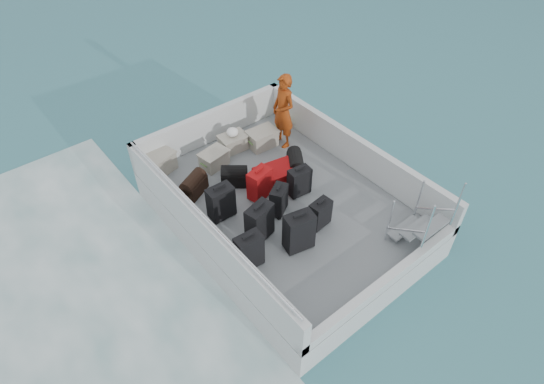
{
  "coord_description": "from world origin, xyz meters",
  "views": [
    {
      "loc": [
        -3.98,
        -4.55,
        6.49
      ],
      "look_at": [
        -0.29,
        0.01,
        1.0
      ],
      "focal_mm": 30.0,
      "sensor_mm": 36.0,
      "label": 1
    }
  ],
  "objects_px": {
    "suitcase_5": "(260,184)",
    "suitcase_1": "(260,223)",
    "suitcase_2": "(221,203)",
    "suitcase_3": "(299,232)",
    "suitcase_7": "(299,182)",
    "crate_1": "(214,160)",
    "crate_2": "(233,143)",
    "crate_0": "(158,164)",
    "suitcase_0": "(249,252)",
    "suitcase_4": "(279,200)",
    "crate_3": "(262,139)",
    "suitcase_8": "(276,175)",
    "passenger": "(283,111)",
    "suitcase_6": "(320,214)"
  },
  "relations": [
    {
      "from": "crate_2",
      "to": "crate_3",
      "type": "height_order",
      "value": "crate_3"
    },
    {
      "from": "suitcase_0",
      "to": "suitcase_8",
      "type": "distance_m",
      "value": 2.08
    },
    {
      "from": "crate_1",
      "to": "suitcase_3",
      "type": "bearing_deg",
      "value": -92.14
    },
    {
      "from": "crate_0",
      "to": "suitcase_4",
      "type": "bearing_deg",
      "value": -64.43
    },
    {
      "from": "suitcase_0",
      "to": "passenger",
      "type": "distance_m",
      "value": 3.34
    },
    {
      "from": "suitcase_1",
      "to": "crate_2",
      "type": "height_order",
      "value": "suitcase_1"
    },
    {
      "from": "suitcase_8",
      "to": "crate_0",
      "type": "distance_m",
      "value": 2.34
    },
    {
      "from": "suitcase_4",
      "to": "suitcase_7",
      "type": "height_order",
      "value": "suitcase_7"
    },
    {
      "from": "crate_1",
      "to": "crate_2",
      "type": "distance_m",
      "value": 0.64
    },
    {
      "from": "suitcase_5",
      "to": "crate_3",
      "type": "bearing_deg",
      "value": 37.54
    },
    {
      "from": "suitcase_6",
      "to": "suitcase_7",
      "type": "xyz_separation_m",
      "value": [
        0.26,
        0.83,
        0.02
      ]
    },
    {
      "from": "suitcase_7",
      "to": "suitcase_5",
      "type": "bearing_deg",
      "value": 153.69
    },
    {
      "from": "suitcase_4",
      "to": "suitcase_6",
      "type": "bearing_deg",
      "value": -94.18
    },
    {
      "from": "suitcase_2",
      "to": "passenger",
      "type": "bearing_deg",
      "value": 25.66
    },
    {
      "from": "suitcase_4",
      "to": "crate_3",
      "type": "distance_m",
      "value": 2.0
    },
    {
      "from": "suitcase_1",
      "to": "suitcase_2",
      "type": "xyz_separation_m",
      "value": [
        -0.21,
        0.82,
        -0.02
      ]
    },
    {
      "from": "suitcase_4",
      "to": "crate_3",
      "type": "height_order",
      "value": "suitcase_4"
    },
    {
      "from": "crate_3",
      "to": "suitcase_6",
      "type": "bearing_deg",
      "value": -104.91
    },
    {
      "from": "suitcase_6",
      "to": "crate_3",
      "type": "height_order",
      "value": "suitcase_6"
    },
    {
      "from": "suitcase_2",
      "to": "suitcase_7",
      "type": "bearing_deg",
      "value": -14.11
    },
    {
      "from": "suitcase_5",
      "to": "suitcase_1",
      "type": "bearing_deg",
      "value": -140.55
    },
    {
      "from": "crate_0",
      "to": "crate_3",
      "type": "relative_size",
      "value": 1.1
    },
    {
      "from": "crate_0",
      "to": "crate_3",
      "type": "bearing_deg",
      "value": -16.51
    },
    {
      "from": "suitcase_3",
      "to": "crate_2",
      "type": "xyz_separation_m",
      "value": [
        0.71,
        2.85,
        -0.2
      ]
    },
    {
      "from": "suitcase_3",
      "to": "suitcase_8",
      "type": "distance_m",
      "value": 1.7
    },
    {
      "from": "suitcase_0",
      "to": "suitcase_8",
      "type": "bearing_deg",
      "value": 43.21
    },
    {
      "from": "suitcase_5",
      "to": "crate_1",
      "type": "bearing_deg",
      "value": 84.39
    },
    {
      "from": "suitcase_6",
      "to": "crate_1",
      "type": "bearing_deg",
      "value": 95.93
    },
    {
      "from": "crate_2",
      "to": "passenger",
      "type": "distance_m",
      "value": 1.24
    },
    {
      "from": "suitcase_2",
      "to": "suitcase_3",
      "type": "relative_size",
      "value": 0.9
    },
    {
      "from": "passenger",
      "to": "suitcase_3",
      "type": "bearing_deg",
      "value": -30.78
    },
    {
      "from": "crate_2",
      "to": "passenger",
      "type": "bearing_deg",
      "value": -27.45
    },
    {
      "from": "crate_0",
      "to": "suitcase_1",
      "type": "bearing_deg",
      "value": -79.29
    },
    {
      "from": "suitcase_7",
      "to": "crate_1",
      "type": "distance_m",
      "value": 1.85
    },
    {
      "from": "suitcase_2",
      "to": "crate_3",
      "type": "xyz_separation_m",
      "value": [
        1.84,
        1.17,
        -0.15
      ]
    },
    {
      "from": "suitcase_2",
      "to": "suitcase_3",
      "type": "xyz_separation_m",
      "value": [
        0.58,
        -1.4,
        0.04
      ]
    },
    {
      "from": "crate_3",
      "to": "passenger",
      "type": "bearing_deg",
      "value": -27.8
    },
    {
      "from": "suitcase_0",
      "to": "passenger",
      "type": "relative_size",
      "value": 0.42
    },
    {
      "from": "suitcase_7",
      "to": "crate_3",
      "type": "relative_size",
      "value": 1.0
    },
    {
      "from": "suitcase_0",
      "to": "suitcase_5",
      "type": "relative_size",
      "value": 1.09
    },
    {
      "from": "suitcase_0",
      "to": "crate_2",
      "type": "relative_size",
      "value": 1.26
    },
    {
      "from": "suitcase_3",
      "to": "crate_3",
      "type": "distance_m",
      "value": 2.87
    },
    {
      "from": "suitcase_0",
      "to": "suitcase_1",
      "type": "distance_m",
      "value": 0.62
    },
    {
      "from": "suitcase_6",
      "to": "suitcase_2",
      "type": "bearing_deg",
      "value": 127.88
    },
    {
      "from": "suitcase_5",
      "to": "suitcase_7",
      "type": "distance_m",
      "value": 0.73
    },
    {
      "from": "suitcase_2",
      "to": "suitcase_6",
      "type": "relative_size",
      "value": 1.22
    },
    {
      "from": "suitcase_4",
      "to": "suitcase_7",
      "type": "distance_m",
      "value": 0.62
    },
    {
      "from": "suitcase_0",
      "to": "crate_3",
      "type": "xyz_separation_m",
      "value": [
        2.12,
        2.36,
        -0.16
      ]
    },
    {
      "from": "crate_1",
      "to": "passenger",
      "type": "height_order",
      "value": "passenger"
    },
    {
      "from": "suitcase_4",
      "to": "passenger",
      "type": "distance_m",
      "value": 2.12
    }
  ]
}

